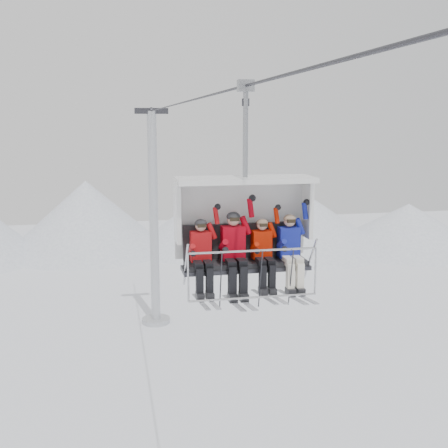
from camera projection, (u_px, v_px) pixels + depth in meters
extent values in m
cone|color=white|center=(87.00, 216.00, 55.52)|extent=(16.00, 16.00, 7.00)
cone|color=white|center=(198.00, 224.00, 56.88)|extent=(14.00, 14.00, 5.00)
cone|color=white|center=(299.00, 219.00, 56.80)|extent=(18.00, 18.00, 6.00)
cone|color=white|center=(408.00, 226.00, 57.15)|extent=(16.00, 16.00, 4.50)
cone|color=white|center=(249.00, 219.00, 60.98)|extent=(12.00, 12.00, 4.50)
cylinder|color=#B5B8BD|center=(154.00, 220.00, 34.71)|extent=(0.56, 0.56, 13.30)
cylinder|color=#B5B8BD|center=(156.00, 320.00, 35.88)|extent=(1.80, 1.80, 0.30)
cube|color=#313136|center=(151.00, 111.00, 33.52)|extent=(2.00, 0.35, 0.35)
cylinder|color=#313136|center=(224.00, 91.00, 12.31)|extent=(0.06, 50.00, 0.06)
cube|color=black|center=(246.00, 263.00, 10.85)|extent=(2.37, 0.55, 0.10)
cube|color=black|center=(243.00, 240.00, 11.03)|extent=(2.37, 0.10, 0.69)
cube|color=#313136|center=(246.00, 268.00, 10.86)|extent=(2.48, 0.60, 0.08)
cube|color=white|center=(240.00, 217.00, 11.16)|extent=(2.64, 0.10, 1.57)
cube|color=white|center=(245.00, 180.00, 10.64)|extent=(2.64, 0.90, 0.10)
cylinder|color=silver|center=(253.00, 251.00, 10.25)|extent=(2.41, 0.04, 0.04)
cylinder|color=silver|center=(253.00, 298.00, 10.34)|extent=(2.41, 0.04, 0.04)
cylinder|color=gray|center=(245.00, 133.00, 10.50)|extent=(0.10, 0.10, 1.74)
cube|color=gray|center=(246.00, 86.00, 10.35)|extent=(0.30, 0.18, 0.22)
cube|color=#B80E12|center=(201.00, 246.00, 10.65)|extent=(0.39, 0.26, 0.57)
sphere|color=tan|center=(201.00, 226.00, 10.54)|extent=(0.21, 0.21, 0.21)
cube|color=black|center=(200.00, 281.00, 10.31)|extent=(0.13, 0.15, 0.46)
cube|color=black|center=(210.00, 280.00, 10.34)|extent=(0.13, 0.15, 0.46)
cube|color=#B6B9C0|center=(201.00, 302.00, 10.28)|extent=(0.09, 1.69, 0.26)
cube|color=#B6B9C0|center=(211.00, 301.00, 10.31)|extent=(0.09, 1.69, 0.26)
cube|color=#AC0212|center=(233.00, 243.00, 10.77)|extent=(0.44, 0.29, 0.65)
sphere|color=tan|center=(233.00, 219.00, 10.65)|extent=(0.24, 0.24, 0.24)
cube|color=black|center=(232.00, 280.00, 10.43)|extent=(0.15, 0.15, 0.52)
cube|color=black|center=(243.00, 280.00, 10.47)|extent=(0.15, 0.15, 0.52)
cube|color=#B6B9C0|center=(233.00, 303.00, 10.41)|extent=(0.10, 1.69, 0.26)
cube|color=#B6B9C0|center=(244.00, 302.00, 10.45)|extent=(0.10, 1.69, 0.26)
cube|color=#BD1801|center=(261.00, 244.00, 10.89)|extent=(0.37, 0.25, 0.55)
sphere|color=tan|center=(262.00, 225.00, 10.78)|extent=(0.20, 0.20, 0.20)
cube|color=black|center=(263.00, 276.00, 10.54)|extent=(0.12, 0.15, 0.44)
cube|color=black|center=(272.00, 276.00, 10.57)|extent=(0.12, 0.15, 0.44)
cube|color=#B6B9C0|center=(264.00, 297.00, 10.51)|extent=(0.08, 1.69, 0.26)
cube|color=#B6B9C0|center=(273.00, 296.00, 10.54)|extent=(0.08, 1.69, 0.26)
cube|color=#16219F|center=(288.00, 242.00, 10.99)|extent=(0.40, 0.27, 0.59)
sphere|color=tan|center=(290.00, 221.00, 10.88)|extent=(0.22, 0.22, 0.22)
cube|color=white|center=(290.00, 276.00, 10.65)|extent=(0.13, 0.15, 0.48)
cube|color=white|center=(300.00, 275.00, 10.68)|extent=(0.13, 0.15, 0.48)
cube|color=#B6B9C0|center=(291.00, 297.00, 10.62)|extent=(0.09, 1.69, 0.26)
cube|color=#B6B9C0|center=(301.00, 296.00, 10.66)|extent=(0.09, 1.69, 0.26)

